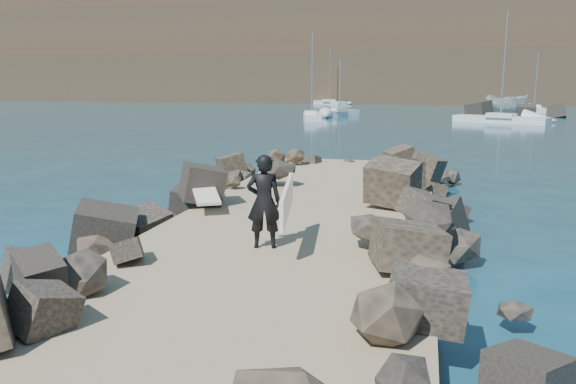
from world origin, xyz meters
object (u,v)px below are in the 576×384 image
surfer_with_board (267,201)px  sailboat_a (312,117)px  surfboard_resting (203,191)px  boat_imported (507,104)px

surfer_with_board → sailboat_a: size_ratio=0.25×
surfboard_resting → surfer_with_board: (2.58, -3.06, 0.48)m
sailboat_a → boat_imported: bearing=36.2°
boat_imported → surfer_with_board: boat_imported is taller
boat_imported → surfer_with_board: bearing=-139.1°
boat_imported → surfer_with_board: size_ratio=2.86×
surfboard_resting → boat_imported: boat_imported is taller
surfboard_resting → surfer_with_board: size_ratio=1.03×
surfboard_resting → sailboat_a: size_ratio=0.26×
surfboard_resting → surfer_with_board: 4.03m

